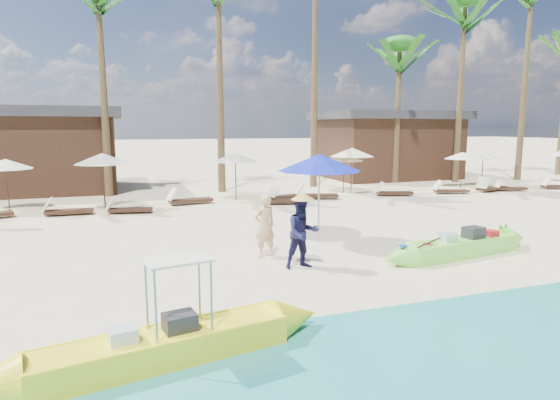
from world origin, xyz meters
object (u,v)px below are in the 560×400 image
object	(u,v)px
yellow_canoe	(165,345)
blue_umbrella	(319,163)
tourist	(265,226)
green_canoe	(461,247)

from	to	relation	value
yellow_canoe	blue_umbrella	distance (m)	7.85
yellow_canoe	tourist	distance (m)	5.63
green_canoe	yellow_canoe	size ratio (longest dim) A/B	0.99
green_canoe	blue_umbrella	xyz separation A→B (m)	(-2.92, 2.56, 2.08)
green_canoe	blue_umbrella	size ratio (longest dim) A/B	2.20
green_canoe	tourist	world-z (taller)	tourist
yellow_canoe	blue_umbrella	world-z (taller)	blue_umbrella
yellow_canoe	green_canoe	bearing A→B (deg)	11.82
green_canoe	yellow_canoe	world-z (taller)	yellow_canoe
tourist	blue_umbrella	xyz separation A→B (m)	(1.94, 1.00, 1.50)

